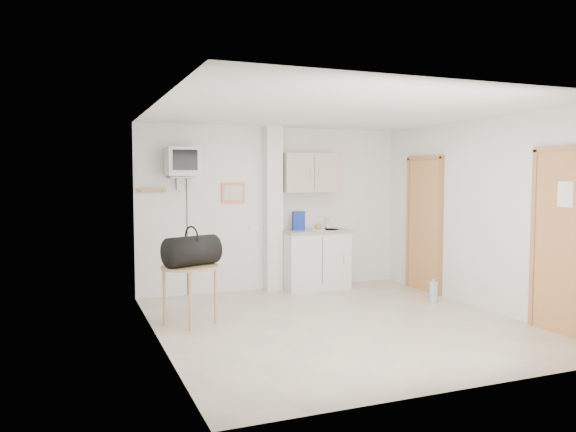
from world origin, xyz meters
name	(u,v)px	position (x,y,z in m)	size (l,w,h in m)	color
ground	(339,323)	(0.00, 0.00, 0.00)	(4.50, 4.50, 0.00)	#B5A893
room_envelope	(354,194)	(0.24, 0.09, 1.54)	(4.24, 4.54, 2.55)	white
kitchenette	(314,237)	(0.57, 2.00, 0.80)	(1.03, 0.58, 2.10)	silver
crt_television	(182,163)	(-1.45, 2.02, 1.94)	(0.44, 0.45, 2.15)	slate
round_table	(190,273)	(-1.65, 0.61, 0.61)	(0.68, 0.68, 0.70)	#AE7F50
duffel_bag	(192,251)	(-1.63, 0.60, 0.87)	(0.72, 0.57, 0.47)	black
water_bottle	(433,292)	(1.71, 0.49, 0.15)	(0.11, 0.11, 0.33)	#97B3C9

